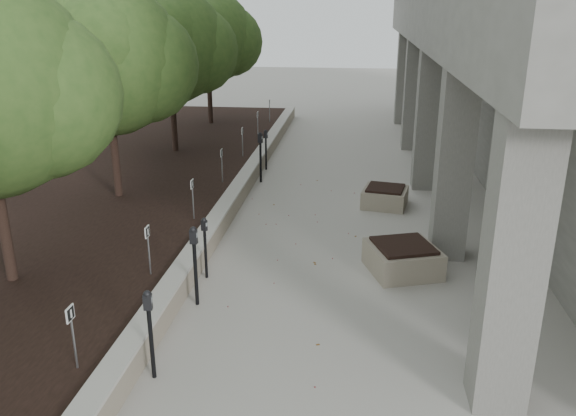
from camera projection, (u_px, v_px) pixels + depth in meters
The scene contains 20 objects.
retaining_wall at pixel (237, 193), 16.06m from camera, with size 0.39×26.00×0.50m, color tan, non-canonical shape.
planting_bed at pixel (110, 190), 16.49m from camera, with size 7.00×26.00×0.40m, color black.
crabapple_tree_3 at pixel (109, 91), 14.51m from camera, with size 4.60×4.00×5.44m, color #32521F, non-canonical shape.
crabapple_tree_4 at pixel (170, 70), 19.19m from camera, with size 4.60×4.00×5.44m, color #32521F, non-canonical shape.
crabapple_tree_5 at pixel (208, 57), 23.88m from camera, with size 4.60×4.00×5.44m, color #32521F, non-canonical shape.
parking_sign_2 at pixel (73, 338), 7.95m from camera, with size 0.04×0.22×0.96m, color black, non-canonical shape.
parking_sign_3 at pixel (149, 250), 10.76m from camera, with size 0.04×0.22×0.96m, color black, non-canonical shape.
parking_sign_4 at pixel (193, 199), 13.57m from camera, with size 0.04×0.22×0.96m, color black, non-canonical shape.
parking_sign_5 at pixel (222, 166), 16.38m from camera, with size 0.04×0.22×0.96m, color black, non-canonical shape.
parking_sign_6 at pixel (242, 142), 19.19m from camera, with size 0.04×0.22×0.96m, color black, non-canonical shape.
parking_sign_7 at pixel (258, 124), 22.00m from camera, with size 0.04×0.22×0.96m, color black, non-canonical shape.
parking_sign_8 at pixel (270, 111), 24.81m from camera, with size 0.04×0.22×0.96m, color black, non-canonical shape.
parking_meter_1 at pixel (151, 335), 8.33m from camera, with size 0.14×0.10×1.42m, color black, non-canonical shape.
parking_meter_2 at pixel (195, 266), 10.39m from camera, with size 0.15×0.11×1.52m, color black, non-canonical shape.
parking_meter_3 at pixel (205, 248), 11.47m from camera, with size 0.13×0.09×1.28m, color black, non-canonical shape.
parking_meter_4 at pixel (261, 157), 17.67m from camera, with size 0.15×0.11×1.55m, color black, non-canonical shape.
parking_meter_5 at pixel (266, 150), 19.05m from camera, with size 0.13×0.09×1.33m, color black, non-canonical shape.
planter_front at pixel (403, 258), 11.85m from camera, with size 1.30×1.30×0.61m, color tan, non-canonical shape.
planter_back at pixel (385, 196), 15.74m from camera, with size 1.13×1.13×0.53m, color tan, non-canonical shape.
berry_scatter at pixel (280, 265), 12.20m from camera, with size 3.30×14.10×0.02m, color maroon, non-canonical shape.
Camera 1 is at (1.38, -6.02, 5.18)m, focal length 36.42 mm.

